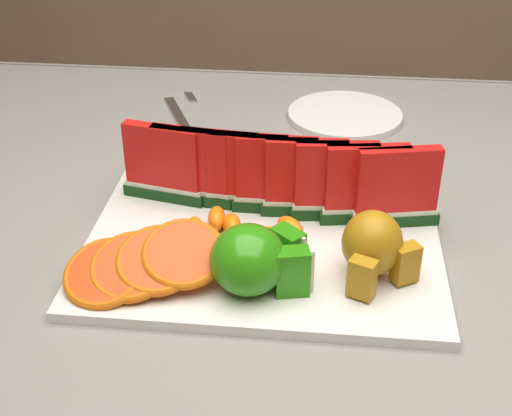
% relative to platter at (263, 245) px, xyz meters
% --- Properties ---
extents(table, '(1.40, 0.90, 0.75)m').
position_rel_platter_xyz_m(table, '(0.01, 0.05, -0.11)').
color(table, '#522D1C').
rests_on(table, ground).
extents(tablecloth, '(1.53, 1.03, 0.20)m').
position_rel_platter_xyz_m(tablecloth, '(0.01, 0.05, -0.05)').
color(tablecloth, gray).
rests_on(tablecloth, table).
extents(platter, '(0.40, 0.30, 0.01)m').
position_rel_platter_xyz_m(platter, '(0.00, 0.00, 0.00)').
color(platter, silver).
rests_on(platter, tablecloth).
extents(apple_cluster, '(0.11, 0.10, 0.07)m').
position_rel_platter_xyz_m(apple_cluster, '(0.00, -0.08, 0.04)').
color(apple_cluster, '#308311').
rests_on(apple_cluster, platter).
extents(pear_cluster, '(0.09, 0.09, 0.07)m').
position_rel_platter_xyz_m(pear_cluster, '(0.12, -0.05, 0.04)').
color(pear_cluster, '#A6771D').
rests_on(pear_cluster, platter).
extents(side_plate, '(0.21, 0.21, 0.01)m').
position_rel_platter_xyz_m(side_plate, '(0.09, 0.38, -0.00)').
color(side_plate, silver).
rests_on(side_plate, tablecloth).
extents(fork, '(0.08, 0.19, 0.00)m').
position_rel_platter_xyz_m(fork, '(-0.16, 0.35, -0.00)').
color(fork, silver).
rests_on(fork, tablecloth).
extents(watermelon_row, '(0.39, 0.07, 0.10)m').
position_rel_platter_xyz_m(watermelon_row, '(0.01, 0.07, 0.05)').
color(watermelon_row, '#0E3415').
rests_on(watermelon_row, platter).
extents(orange_fan_front, '(0.18, 0.13, 0.05)m').
position_rel_platter_xyz_m(orange_fan_front, '(-0.11, -0.09, 0.03)').
color(orange_fan_front, '#C63C13').
rests_on(orange_fan_front, platter).
extents(orange_fan_back, '(0.28, 0.10, 0.04)m').
position_rel_platter_xyz_m(orange_fan_back, '(-0.01, 0.13, 0.03)').
color(orange_fan_back, '#C63C13').
rests_on(orange_fan_back, platter).
extents(tangerine_segments, '(0.14, 0.07, 0.02)m').
position_rel_platter_xyz_m(tangerine_segments, '(-0.02, 0.00, 0.02)').
color(tangerine_segments, '#ED5100').
rests_on(tangerine_segments, platter).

